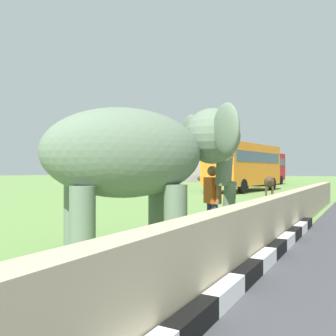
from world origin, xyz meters
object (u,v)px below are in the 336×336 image
bus_orange (244,164)px  bus_red (262,166)px  elephant (143,155)px  cow_mid (269,182)px  bus_teal (265,167)px  person_handler (212,199)px  cow_near (212,180)px

bus_orange → bus_red: size_ratio=1.00×
elephant → bus_red: bearing=10.6°
cow_mid → bus_red: bearing=15.6°
bus_orange → bus_teal: 25.23m
elephant → person_handler: elephant is taller
cow_mid → elephant: bearing=-175.3°
bus_teal → cow_near: 27.37m
person_handler → bus_red: size_ratio=0.19×
person_handler → bus_red: bearing=12.4°
bus_red → bus_teal: same height
cow_near → bus_teal: bearing=6.1°
elephant → cow_mid: 15.60m
cow_mid → cow_near: bearing=59.1°
bus_orange → bus_teal: size_ratio=0.95×
bus_red → cow_mid: bus_red is taller
person_handler → bus_teal: (43.84, 9.62, 1.15)m
person_handler → bus_teal: bearing=12.4°
bus_red → cow_mid: bearing=-164.4°
elephant → bus_teal: (45.51, 8.87, 0.24)m
bus_orange → bus_red: same height
cow_near → elephant: bearing=-162.0°
bus_red → cow_mid: size_ratio=4.54×
person_handler → bus_orange: bus_orange is taller
person_handler → bus_teal: size_ratio=0.18×
bus_red → cow_near: bus_red is taller
bus_teal → cow_near: bus_teal is taller
person_handler → cow_near: size_ratio=0.87×
cow_mid → person_handler: bearing=-171.7°
person_handler → bus_red: (31.81, 7.02, 1.15)m
bus_orange → elephant: bearing=-168.1°
elephant → bus_teal: bearing=11.0°
bus_red → cow_mid: (-17.97, -5.00, -1.21)m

